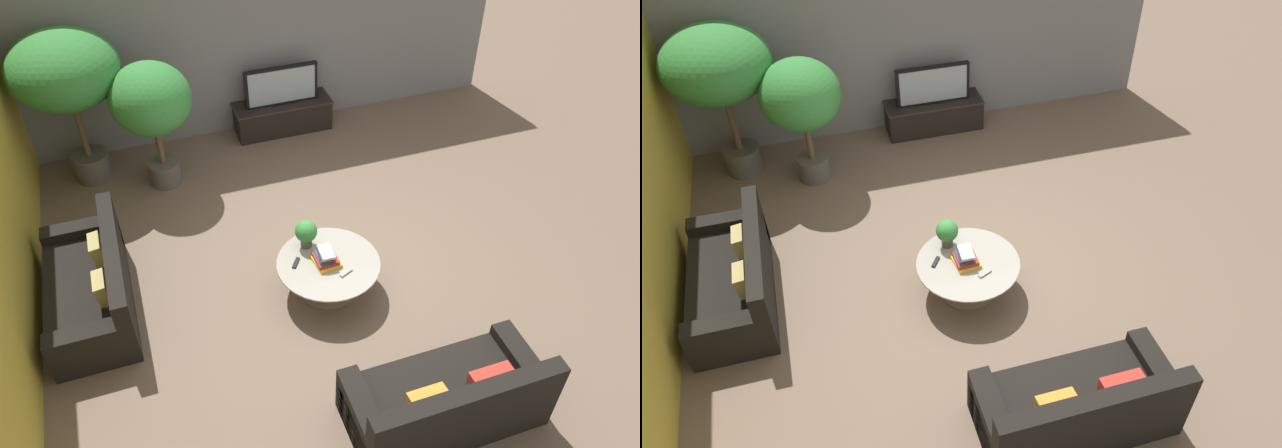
{
  "view_description": "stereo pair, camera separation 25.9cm",
  "coord_description": "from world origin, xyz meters",
  "views": [
    {
      "loc": [
        -1.8,
        -4.86,
        5.19
      ],
      "look_at": [
        -0.08,
        0.1,
        0.55
      ],
      "focal_mm": 35.0,
      "sensor_mm": 36.0,
      "label": 1
    },
    {
      "loc": [
        -1.56,
        -4.94,
        5.19
      ],
      "look_at": [
        -0.08,
        0.1,
        0.55
      ],
      "focal_mm": 35.0,
      "sensor_mm": 36.0,
      "label": 2
    }
  ],
  "objects": [
    {
      "name": "potted_plant_tabletop",
      "position": [
        -0.3,
        -0.06,
        0.63
      ],
      "size": [
        0.25,
        0.25,
        0.34
      ],
      "color": "#514C47",
      "rests_on": "coffee_table"
    },
    {
      "name": "potted_palm_tall",
      "position": [
        -2.48,
        2.64,
        1.55
      ],
      "size": [
        1.35,
        1.35,
        2.09
      ],
      "color": "#514C47",
      "rests_on": "ground"
    },
    {
      "name": "media_console",
      "position": [
        0.32,
        2.94,
        0.24
      ],
      "size": [
        1.44,
        0.5,
        0.46
      ],
      "color": "black",
      "rests_on": "ground"
    },
    {
      "name": "couch_near_entry",
      "position": [
        0.31,
        -2.26,
        0.28
      ],
      "size": [
        1.78,
        0.84,
        0.84
      ],
      "rotation": [
        0.0,
        0.0,
        3.14
      ],
      "color": "black",
      "rests_on": "ground"
    },
    {
      "name": "couch_by_wall",
      "position": [
        -2.61,
        0.2,
        0.28
      ],
      "size": [
        0.84,
        1.79,
        0.84
      ],
      "rotation": [
        0.0,
        0.0,
        -1.57
      ],
      "color": "black",
      "rests_on": "ground"
    },
    {
      "name": "ground_plane",
      "position": [
        0.0,
        0.0,
        0.0
      ],
      "size": [
        24.0,
        24.0,
        0.0
      ],
      "primitive_type": "plane",
      "color": "brown"
    },
    {
      "name": "remote_black",
      "position": [
        -0.49,
        -0.29,
        0.44
      ],
      "size": [
        0.12,
        0.15,
        0.02
      ],
      "primitive_type": "cube",
      "rotation": [
        0.0,
        0.0,
        -0.61
      ],
      "color": "black",
      "rests_on": "coffee_table"
    },
    {
      "name": "coffee_table",
      "position": [
        -0.15,
        -0.39,
        0.31
      ],
      "size": [
        1.13,
        1.13,
        0.43
      ],
      "color": "#756656",
      "rests_on": "ground"
    },
    {
      "name": "book_stack",
      "position": [
        -0.18,
        -0.38,
        0.5
      ],
      "size": [
        0.29,
        0.32,
        0.17
      ],
      "color": "gold",
      "rests_on": "coffee_table"
    },
    {
      "name": "back_wall_stone",
      "position": [
        0.0,
        3.26,
        1.5
      ],
      "size": [
        7.4,
        0.12,
        3.0
      ],
      "primitive_type": "cube",
      "color": "slate",
      "rests_on": "ground"
    },
    {
      "name": "potted_palm_corner",
      "position": [
        -1.56,
        2.2,
        1.21
      ],
      "size": [
        1.02,
        1.02,
        1.73
      ],
      "color": "#514C47",
      "rests_on": "ground"
    },
    {
      "name": "remote_silver",
      "position": [
        -0.03,
        -0.61,
        0.44
      ],
      "size": [
        0.16,
        0.1,
        0.02
      ],
      "primitive_type": "cube",
      "rotation": [
        0.0,
        0.0,
        -1.15
      ],
      "color": "gray",
      "rests_on": "coffee_table"
    },
    {
      "name": "television",
      "position": [
        0.32,
        2.94,
        0.74
      ],
      "size": [
        1.08,
        0.13,
        0.57
      ],
      "color": "black",
      "rests_on": "media_console"
    }
  ]
}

